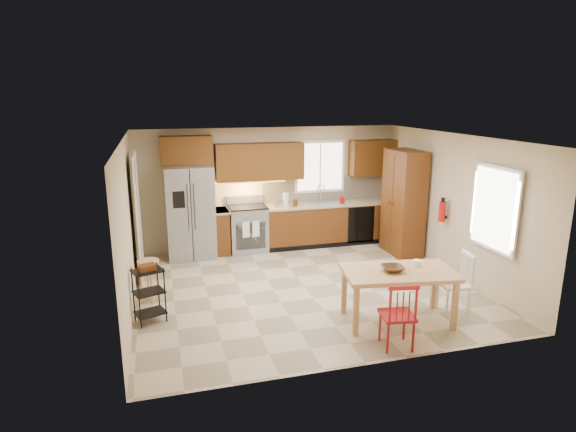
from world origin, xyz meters
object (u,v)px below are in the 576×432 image
Objects in this scene: bar_stool at (150,281)px; refrigerator at (190,212)px; chair_red at (397,314)px; chair_white at (454,283)px; utility_cart at (149,295)px; fire_extinguisher at (442,212)px; soap_bottle at (342,199)px; range_stove at (248,229)px; table_jar at (417,265)px; pantry at (403,203)px; table_bowl at (393,272)px; dining_table at (397,296)px.

refrigerator is at bearing 61.49° from bar_stool.
chair_white is (1.30, 0.70, 0.00)m from chair_red.
chair_red is 3.42m from utility_cart.
soap_bottle is at bearing 120.53° from fire_extinguisher.
range_stove is 7.12× the size of table_jar.
chair_white is at bearing -56.97° from range_stove.
pantry is 3.93m from chair_red.
refrigerator is 4.23m from pantry.
dining_table is at bearing 0.00° from table_bowl.
pantry is at bearing 100.78° from fire_extinguisher.
soap_bottle is at bearing 14.74° from chair_white.
fire_extinguisher reaches higher than utility_cart.
range_stove is 4.38m from chair_white.
refrigerator is at bearing 134.27° from dining_table.
range_stove is 0.44× the size of pantry.
table_jar is at bearing -131.42° from fire_extinguisher.
chair_white is at bearing 37.33° from chair_red.
bar_stool is at bearing -167.23° from pantry.
chair_white is at bearing -4.29° from table_jar.
soap_bottle reaches higher than table_jar.
pantry reaches higher than dining_table.
pantry reaches higher than range_stove.
fire_extinguisher is at bearing 57.23° from chair_red.
fire_extinguisher is 2.52m from table_bowl.
chair_white is (-0.79, -1.64, -0.65)m from fire_extinguisher.
table_bowl is at bearing -33.34° from bar_stool.
pantry is at bearing 65.49° from table_jar.
soap_bottle reaches higher than range_stove.
chair_red is 1.11× the size of utility_cart.
fire_extinguisher is (3.18, -2.04, 0.64)m from range_stove.
fire_extinguisher is 5.23m from utility_cart.
fire_extinguisher reaches higher than range_stove.
range_stove is 1.02× the size of chair_red.
bar_stool is (-5.13, -0.07, -0.76)m from fire_extinguisher.
table_jar is at bearing 56.42° from chair_red.
table_bowl is (-1.64, -2.74, -0.29)m from pantry.
pantry reaches higher than table_jar.
chair_white is 0.70m from table_jar.
utility_cart is (-3.98, -2.72, -0.59)m from soap_bottle.
chair_red is 6.99× the size of table_jar.
fire_extinguisher is 3.20m from chair_red.
fire_extinguisher is (0.20, -1.05, 0.05)m from pantry.
soap_bottle is 3.65m from chair_white.
chair_red is (-0.94, -4.29, -0.54)m from soap_bottle.
soap_bottle is 3.74m from dining_table.
refrigerator is at bearing 129.35° from table_jar.
chair_white is at bearing -29.93° from utility_cart.
fire_extinguisher is at bearing -59.47° from soap_bottle.
range_stove reaches higher than chair_red.
soap_bottle is 3.71m from table_bowl.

